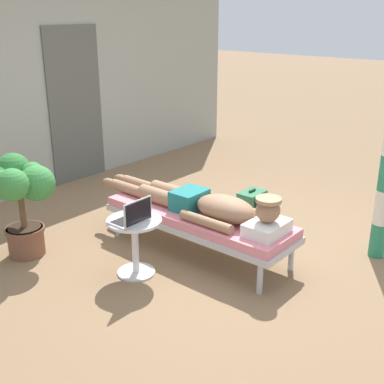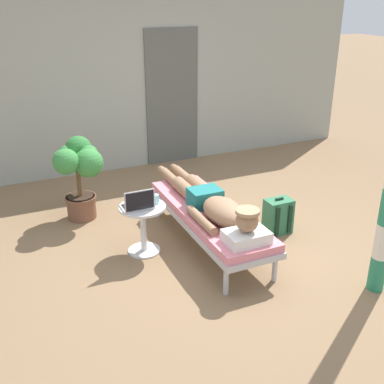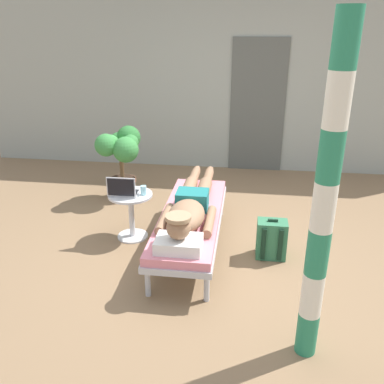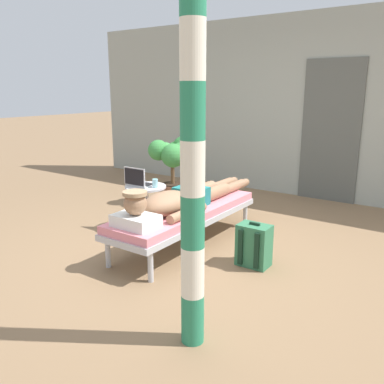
# 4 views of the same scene
# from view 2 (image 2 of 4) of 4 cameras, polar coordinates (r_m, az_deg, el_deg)

# --- Properties ---
(ground_plane) EXTENTS (40.00, 40.00, 0.00)m
(ground_plane) POSITION_cam_2_polar(r_m,az_deg,el_deg) (5.15, 4.23, -6.40)
(ground_plane) COLOR #846647
(house_wall_back) EXTENTS (7.60, 0.20, 2.70)m
(house_wall_back) POSITION_cam_2_polar(r_m,az_deg,el_deg) (7.18, -7.92, 13.49)
(house_wall_back) COLOR #999E93
(house_wall_back) RESTS_ON ground
(house_door_panel) EXTENTS (0.84, 0.03, 2.04)m
(house_door_panel) POSITION_cam_2_polar(r_m,az_deg,el_deg) (7.35, -2.41, 11.29)
(house_door_panel) COLOR #545651
(house_door_panel) RESTS_ON ground
(lounge_chair) EXTENTS (0.62, 1.95, 0.42)m
(lounge_chair) POSITION_cam_2_polar(r_m,az_deg,el_deg) (4.99, 2.10, -2.90)
(lounge_chair) COLOR #B7B7BC
(lounge_chair) RESTS_ON ground
(person_reclining) EXTENTS (0.53, 2.17, 0.33)m
(person_reclining) POSITION_cam_2_polar(r_m,az_deg,el_deg) (4.84, 2.60, -1.48)
(person_reclining) COLOR white
(person_reclining) RESTS_ON lounge_chair
(side_table) EXTENTS (0.48, 0.48, 0.52)m
(side_table) POSITION_cam_2_polar(r_m,az_deg,el_deg) (4.88, -5.95, -3.49)
(side_table) COLOR silver
(side_table) RESTS_ON ground
(laptop) EXTENTS (0.31, 0.24, 0.23)m
(laptop) POSITION_cam_2_polar(r_m,az_deg,el_deg) (4.73, -6.55, -1.44)
(laptop) COLOR silver
(laptop) RESTS_ON side_table
(drink_glass) EXTENTS (0.06, 0.06, 0.10)m
(drink_glass) POSITION_cam_2_polar(r_m,az_deg,el_deg) (4.83, -4.36, -0.87)
(drink_glass) COLOR #99D8E5
(drink_glass) RESTS_ON side_table
(backpack) EXTENTS (0.30, 0.26, 0.42)m
(backpack) POSITION_cam_2_polar(r_m,az_deg,el_deg) (5.40, 10.31, -2.90)
(backpack) COLOR #33724C
(backpack) RESTS_ON ground
(potted_plant) EXTENTS (0.57, 0.64, 0.96)m
(potted_plant) POSITION_cam_2_polar(r_m,az_deg,el_deg) (5.64, -13.65, 2.77)
(potted_plant) COLOR brown
(potted_plant) RESTS_ON ground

